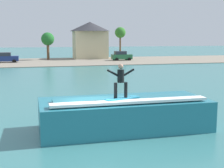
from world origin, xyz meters
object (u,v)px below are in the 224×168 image
at_px(surfer, 121,79).
at_px(car_near_shore, 6,58).
at_px(wave_crest, 124,114).
at_px(surfboard, 122,98).
at_px(tree_short_bushy, 48,40).
at_px(car_far_shore, 121,56).
at_px(house_gabled_white, 90,38).
at_px(tree_tall_bare, 120,33).

bearing_deg(surfer, car_near_shore, 100.44).
distance_m(wave_crest, car_near_shore, 45.19).
height_order(surfboard, surfer, surfer).
relative_size(wave_crest, tree_short_bushy, 1.53).
height_order(wave_crest, car_near_shore, car_near_shore).
relative_size(surfer, car_far_shore, 0.42).
bearing_deg(house_gabled_white, surfboard, -98.84).
xyz_separation_m(surfboard, car_near_shore, (-8.39, 44.98, -0.78)).
height_order(surfboard, car_far_shore, car_far_shore).
distance_m(wave_crest, surfboard, 1.16).
distance_m(wave_crest, surfer, 2.00).
height_order(car_far_shore, house_gabled_white, house_gabled_white).
height_order(surfer, car_near_shore, surfer).
distance_m(car_far_shore, tree_tall_bare, 6.47).
bearing_deg(surfer, car_far_shore, 73.90).
bearing_deg(surfboard, car_near_shore, 100.56).
xyz_separation_m(car_near_shore, tree_tall_bare, (22.32, 4.47, 4.33)).
height_order(car_near_shore, tree_short_bushy, tree_short_bushy).
relative_size(car_near_shore, car_far_shore, 1.12).
bearing_deg(wave_crest, surfboard, -114.56).
bearing_deg(car_far_shore, surfboard, -106.00).
relative_size(wave_crest, house_gabled_white, 0.99).
xyz_separation_m(surfer, tree_tall_bare, (14.02, 49.48, 2.63)).
relative_size(surfboard, tree_short_bushy, 0.33).
bearing_deg(surfboard, surfer, -161.67).
relative_size(surfer, tree_short_bushy, 0.29).
xyz_separation_m(house_gabled_white, tree_tall_bare, (5.87, -2.37, 0.91)).
bearing_deg(tree_short_bushy, surfboard, -89.17).
relative_size(car_near_shore, tree_tall_bare, 0.65).
height_order(wave_crest, surfboard, surfboard).
bearing_deg(car_far_shore, surfer, -106.10).
bearing_deg(tree_short_bushy, wave_crest, -88.82).
xyz_separation_m(surfer, car_far_shore, (12.94, 44.81, -1.70)).
xyz_separation_m(wave_crest, surfer, (-0.39, -0.67, 1.85)).
xyz_separation_m(surfer, car_near_shore, (-8.30, 45.01, -1.70)).
height_order(surfer, house_gabled_white, house_gabled_white).
xyz_separation_m(car_far_shore, tree_tall_bare, (1.08, 4.67, 4.34)).
height_order(surfer, car_far_shore, surfer).
bearing_deg(car_far_shore, house_gabled_white, 124.19).
bearing_deg(surfer, tree_tall_bare, 74.18).
relative_size(car_near_shore, tree_short_bushy, 0.79).
height_order(car_near_shore, car_far_shore, same).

